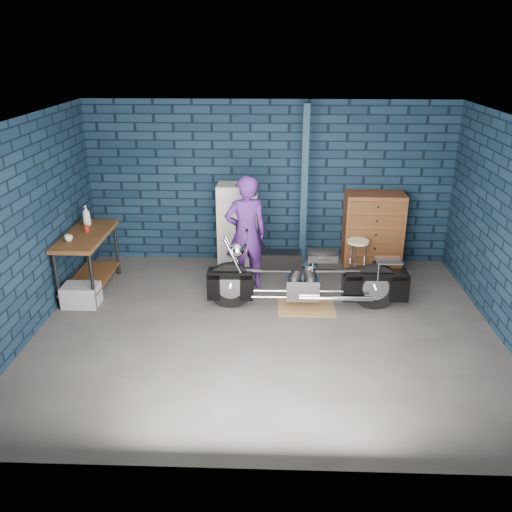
{
  "coord_description": "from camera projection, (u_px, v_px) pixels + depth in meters",
  "views": [
    {
      "loc": [
        0.1,
        -6.27,
        3.56
      ],
      "look_at": [
        -0.14,
        0.3,
        0.93
      ],
      "focal_mm": 38.0,
      "sensor_mm": 36.0,
      "label": 1
    }
  ],
  "objects": [
    {
      "name": "shop_stool",
      "position": [
        357.0,
        259.0,
        8.63
      ],
      "size": [
        0.41,
        0.41,
        0.63
      ],
      "primitive_type": null,
      "rotation": [
        0.0,
        0.0,
        0.22
      ],
      "color": "beige",
      "rests_on": "ground"
    },
    {
      "name": "cup_a",
      "position": [
        69.0,
        238.0,
        7.64
      ],
      "size": [
        0.14,
        0.14,
        0.09
      ],
      "primitive_type": "imported",
      "rotation": [
        0.0,
        0.0,
        -0.36
      ],
      "color": "beige",
      "rests_on": "workbench"
    },
    {
      "name": "workbench",
      "position": [
        89.0,
        263.0,
        8.11
      ],
      "size": [
        0.6,
        1.4,
        0.91
      ],
      "primitive_type": "cube",
      "color": "brown",
      "rests_on": "ground"
    },
    {
      "name": "ground",
      "position": [
        266.0,
        330.0,
        7.14
      ],
      "size": [
        6.0,
        6.0,
        0.0
      ],
      "primitive_type": "plane",
      "color": "#514E4B",
      "rests_on": "ground"
    },
    {
      "name": "storage_bin",
      "position": [
        81.0,
        295.0,
        7.76
      ],
      "size": [
        0.5,
        0.36,
        0.31
      ],
      "primitive_type": "cube",
      "color": "#92949A",
      "rests_on": "ground"
    },
    {
      "name": "mug_red",
      "position": [
        86.0,
        229.0,
        8.01
      ],
      "size": [
        0.09,
        0.09,
        0.1
      ],
      "primitive_type": "cylinder",
      "rotation": [
        0.0,
        0.0,
        -0.22
      ],
      "color": "maroon",
      "rests_on": "workbench"
    },
    {
      "name": "drip_mat",
      "position": [
        306.0,
        307.0,
        7.75
      ],
      "size": [
        0.82,
        0.62,
        0.01
      ],
      "primitive_type": "cube",
      "rotation": [
        0.0,
        0.0,
        0.01
      ],
      "color": "olive",
      "rests_on": "ground"
    },
    {
      "name": "motorcycle",
      "position": [
        307.0,
        273.0,
        7.55
      ],
      "size": [
        2.41,
        0.69,
        1.06
      ],
      "primitive_type": null,
      "rotation": [
        0.0,
        0.0,
        0.01
      ],
      "color": "black",
      "rests_on": "ground"
    },
    {
      "name": "locker",
      "position": [
        238.0,
        225.0,
        8.97
      ],
      "size": [
        0.65,
        0.47,
        1.4
      ],
      "primitive_type": "cube",
      "color": "silver",
      "rests_on": "ground"
    },
    {
      "name": "bottle",
      "position": [
        86.0,
        215.0,
        8.26
      ],
      "size": [
        0.13,
        0.13,
        0.31
      ],
      "primitive_type": "imported",
      "rotation": [
        0.0,
        0.0,
        -0.13
      ],
      "color": "#92949A",
      "rests_on": "workbench"
    },
    {
      "name": "room_walls",
      "position": [
        267.0,
        178.0,
        6.95
      ],
      "size": [
        6.02,
        5.01,
        2.71
      ],
      "color": "black",
      "rests_on": "ground"
    },
    {
      "name": "support_post",
      "position": [
        304.0,
        192.0,
        8.43
      ],
      "size": [
        0.1,
        0.1,
        2.7
      ],
      "primitive_type": "cube",
      "color": "#112638",
      "rests_on": "ground"
    },
    {
      "name": "person",
      "position": [
        246.0,
        234.0,
        8.04
      ],
      "size": [
        0.73,
        0.58,
        1.76
      ],
      "primitive_type": "imported",
      "rotation": [
        0.0,
        0.0,
        3.41
      ],
      "color": "#441D6E",
      "rests_on": "ground"
    },
    {
      "name": "tool_chest",
      "position": [
        373.0,
        231.0,
        8.92
      ],
      "size": [
        0.95,
        0.53,
        1.26
      ],
      "primitive_type": "cube",
      "color": "brown",
      "rests_on": "ground"
    }
  ]
}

